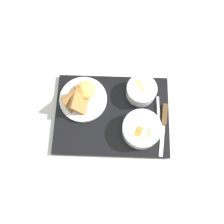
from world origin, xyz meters
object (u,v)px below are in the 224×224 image
bowl_soup (141,90)px  bowl_salad (141,129)px  plate_main (83,97)px  spoon (159,123)px  knife (164,118)px

bowl_soup → bowl_salad: bearing=83.3°
bowl_soup → plate_main: (0.22, 0.00, -0.01)m
bowl_soup → plate_main: plate_main is taller
bowl_salad → spoon: bearing=-162.3°
bowl_salad → plate_main: (0.20, -0.14, -0.01)m
knife → spoon: knife is taller
bowl_salad → plate_main: bearing=-35.0°
bowl_soup → spoon: bearing=113.2°
bowl_salad → knife: size_ratio=0.71×
knife → bowl_salad: bearing=-54.5°
bowl_salad → bowl_soup: (-0.02, -0.15, 0.00)m
spoon → bowl_soup: bearing=-151.6°
plate_main → knife: 0.31m
bowl_soup → plate_main: bearing=1.2°
bowl_soup → knife: bowl_soup is taller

